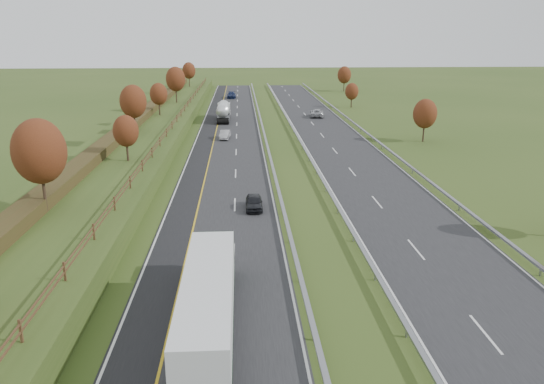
{
  "coord_description": "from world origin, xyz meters",
  "views": [
    {
      "loc": [
        1.94,
        -14.03,
        15.92
      ],
      "look_at": [
        4.68,
        31.85,
        2.2
      ],
      "focal_mm": 35.0,
      "sensor_mm": 36.0,
      "label": 1
    }
  ],
  "objects_px": {
    "car_silver_mid": "(225,135)",
    "car_oncoming": "(317,113)",
    "road_tanker": "(223,111)",
    "box_lorry": "(209,299)",
    "car_dark_near": "(254,202)",
    "car_small_far": "(231,95)"
  },
  "relations": [
    {
      "from": "box_lorry",
      "to": "road_tanker",
      "type": "height_order",
      "value": "box_lorry"
    },
    {
      "from": "road_tanker",
      "to": "car_oncoming",
      "type": "bearing_deg",
      "value": 9.8
    },
    {
      "from": "road_tanker",
      "to": "car_silver_mid",
      "type": "bearing_deg",
      "value": -87.79
    },
    {
      "from": "car_dark_near",
      "to": "car_silver_mid",
      "type": "distance_m",
      "value": 35.55
    },
    {
      "from": "car_silver_mid",
      "to": "car_oncoming",
      "type": "xyz_separation_m",
      "value": [
        17.75,
        22.25,
        0.1
      ]
    },
    {
      "from": "car_silver_mid",
      "to": "car_small_far",
      "type": "height_order",
      "value": "car_small_far"
    },
    {
      "from": "box_lorry",
      "to": "road_tanker",
      "type": "relative_size",
      "value": 1.45
    },
    {
      "from": "box_lorry",
      "to": "car_oncoming",
      "type": "bearing_deg",
      "value": 77.89
    },
    {
      "from": "road_tanker",
      "to": "car_oncoming",
      "type": "height_order",
      "value": "road_tanker"
    },
    {
      "from": "road_tanker",
      "to": "car_oncoming",
      "type": "distance_m",
      "value": 18.79
    },
    {
      "from": "box_lorry",
      "to": "car_silver_mid",
      "type": "xyz_separation_m",
      "value": [
        -0.69,
        57.26,
        -1.62
      ]
    },
    {
      "from": "box_lorry",
      "to": "car_silver_mid",
      "type": "height_order",
      "value": "box_lorry"
    },
    {
      "from": "car_silver_mid",
      "to": "car_dark_near",
      "type": "bearing_deg",
      "value": -78.95
    },
    {
      "from": "car_silver_mid",
      "to": "car_small_far",
      "type": "relative_size",
      "value": 0.76
    },
    {
      "from": "road_tanker",
      "to": "car_silver_mid",
      "type": "distance_m",
      "value": 19.11
    },
    {
      "from": "road_tanker",
      "to": "car_small_far",
      "type": "height_order",
      "value": "road_tanker"
    },
    {
      "from": "car_small_far",
      "to": "road_tanker",
      "type": "bearing_deg",
      "value": -90.66
    },
    {
      "from": "road_tanker",
      "to": "car_dark_near",
      "type": "bearing_deg",
      "value": -85.39
    },
    {
      "from": "box_lorry",
      "to": "car_oncoming",
      "type": "height_order",
      "value": "box_lorry"
    },
    {
      "from": "box_lorry",
      "to": "car_dark_near",
      "type": "xyz_separation_m",
      "value": [
        2.97,
        21.9,
        -1.62
      ]
    },
    {
      "from": "box_lorry",
      "to": "car_dark_near",
      "type": "bearing_deg",
      "value": 82.28
    },
    {
      "from": "box_lorry",
      "to": "car_small_far",
      "type": "bearing_deg",
      "value": 90.2
    }
  ]
}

